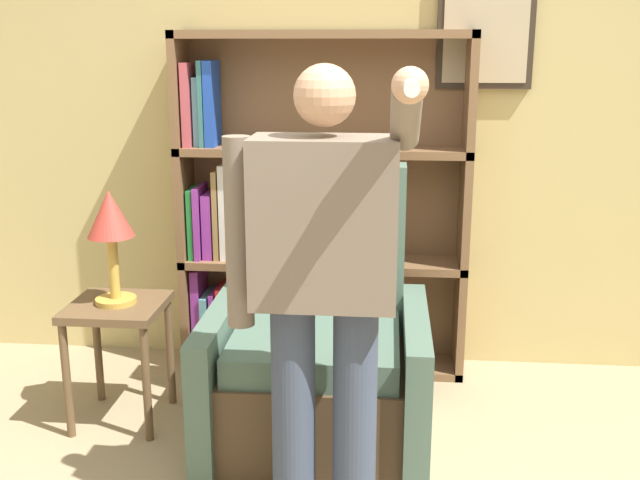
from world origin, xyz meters
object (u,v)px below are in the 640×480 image
Objects in this scene: bookcase at (296,213)px; armchair at (318,358)px; side_table at (118,325)px; table_lamp at (111,224)px; person_standing at (323,280)px.

armchair is at bearing -75.97° from bookcase.
armchair reaches higher than side_table.
bookcase is 3.42× the size of table_lamp.
person_standing is at bearing -79.37° from bookcase.
armchair is 1.07m from table_lamp.
bookcase is 1.00m from table_lamp.
person_standing is 1.23m from table_lamp.
table_lamp is (-0.90, 0.06, 0.56)m from armchair.
person_standing is at bearing -83.23° from armchair.
bookcase reaches higher than person_standing.
bookcase is at bearing 43.57° from table_lamp.
bookcase is at bearing 104.03° from armchair.
table_lamp is (0.00, -0.00, 0.46)m from side_table.
side_table is at bearing 143.37° from person_standing.
person_standing is (0.27, -1.41, 0.10)m from bookcase.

